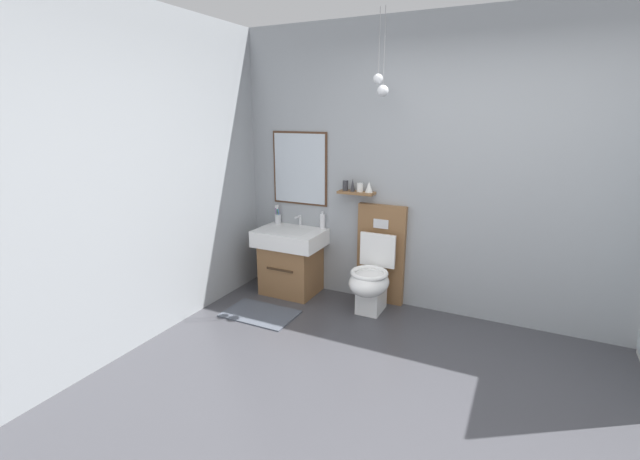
{
  "coord_description": "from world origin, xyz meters",
  "views": [
    {
      "loc": [
        0.38,
        -2.14,
        1.86
      ],
      "look_at": [
        -1.34,
        1.34,
        0.79
      ],
      "focal_mm": 24.07,
      "sensor_mm": 36.0,
      "label": 1
    }
  ],
  "objects_px": {
    "vanity_sink_left": "(291,259)",
    "toothbrush_cup": "(278,218)",
    "toilet": "(375,271)",
    "soap_dispenser": "(322,221)"
  },
  "relations": [
    {
      "from": "vanity_sink_left",
      "to": "toilet",
      "type": "height_order",
      "value": "toilet"
    },
    {
      "from": "toilet",
      "to": "soap_dispenser",
      "type": "relative_size",
      "value": 5.42
    },
    {
      "from": "toilet",
      "to": "soap_dispenser",
      "type": "distance_m",
      "value": 0.77
    },
    {
      "from": "vanity_sink_left",
      "to": "soap_dispenser",
      "type": "height_order",
      "value": "soap_dispenser"
    },
    {
      "from": "toothbrush_cup",
      "to": "soap_dispenser",
      "type": "xyz_separation_m",
      "value": [
        0.54,
        0.01,
        0.02
      ]
    },
    {
      "from": "toilet",
      "to": "toothbrush_cup",
      "type": "height_order",
      "value": "toilet"
    },
    {
      "from": "toothbrush_cup",
      "to": "soap_dispenser",
      "type": "relative_size",
      "value": 1.1
    },
    {
      "from": "vanity_sink_left",
      "to": "toothbrush_cup",
      "type": "relative_size",
      "value": 3.4
    },
    {
      "from": "toilet",
      "to": "soap_dispenser",
      "type": "bearing_deg",
      "value": 165.19
    },
    {
      "from": "vanity_sink_left",
      "to": "toothbrush_cup",
      "type": "distance_m",
      "value": 0.49
    }
  ]
}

